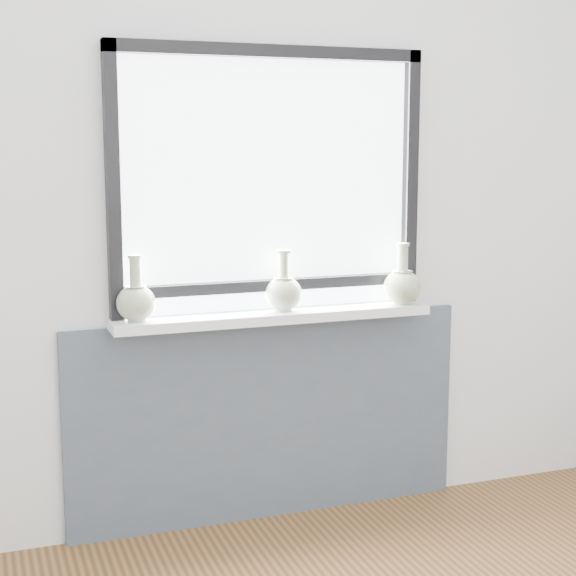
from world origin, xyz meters
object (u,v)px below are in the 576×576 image
object	(u,v)px
windowsill	(274,316)
vase_b	(284,291)
vase_c	(402,285)
vase_a	(136,300)

from	to	relation	value
windowsill	vase_b	bearing A→B (deg)	4.64
vase_b	vase_c	xyz separation A→B (m)	(0.52, -0.03, 0.00)
vase_b	vase_c	size ratio (longest dim) A/B	0.96
vase_c	windowsill	bearing A→B (deg)	177.21
windowsill	vase_c	world-z (taller)	vase_c
windowsill	vase_c	xyz separation A→B (m)	(0.56, -0.03, 0.10)
windowsill	vase_b	world-z (taller)	vase_b
windowsill	vase_c	size ratio (longest dim) A/B	5.10
vase_a	vase_c	world-z (taller)	vase_c
vase_a	vase_c	xyz separation A→B (m)	(1.12, -0.02, 0.00)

